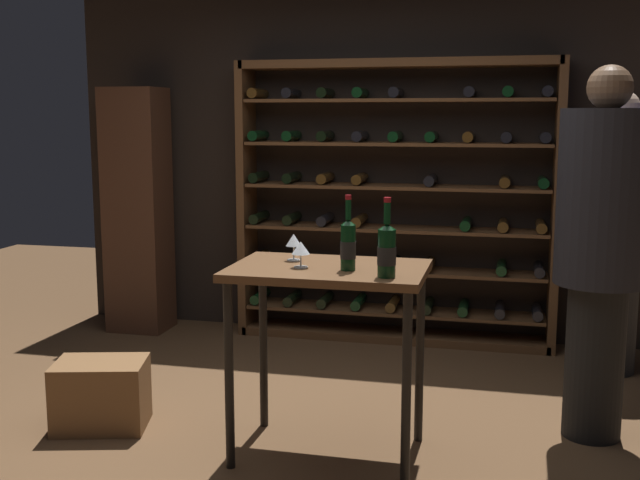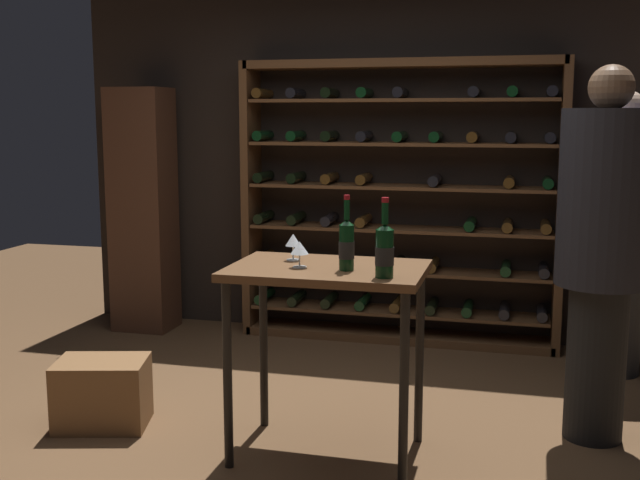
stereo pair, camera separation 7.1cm
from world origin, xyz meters
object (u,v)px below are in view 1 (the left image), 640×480
at_px(person_guest_blue_shirt, 601,238).
at_px(wine_bottle_black_capsule, 348,244).
at_px(wine_crate, 101,394).
at_px(wine_glass_stemmed_center, 301,249).
at_px(person_host_in_suit, 616,221).
at_px(wine_glass_stemmed_right, 294,241).
at_px(tasting_table, 328,293).
at_px(wine_bottle_red_label, 387,250).
at_px(display_cabinet, 138,211).
at_px(wine_rack, 394,203).

bearing_deg(person_guest_blue_shirt, wine_bottle_black_capsule, -150.95).
relative_size(wine_crate, wine_glass_stemmed_center, 3.79).
height_order(person_guest_blue_shirt, wine_crate, person_guest_blue_shirt).
xyz_separation_m(person_host_in_suit, wine_glass_stemmed_right, (-1.72, -1.58, 0.05)).
relative_size(person_guest_blue_shirt, person_host_in_suit, 1.05).
height_order(tasting_table, wine_bottle_black_capsule, wine_bottle_black_capsule).
bearing_deg(tasting_table, person_host_in_suit, 48.28).
height_order(person_host_in_suit, wine_glass_stemmed_right, person_host_in_suit).
relative_size(wine_crate, wine_bottle_red_label, 1.33).
bearing_deg(wine_bottle_black_capsule, wine_bottle_red_label, -30.59).
xyz_separation_m(wine_crate, display_cabinet, (-0.69, 1.88, 0.76)).
distance_m(display_cabinet, wine_bottle_red_label, 3.10).
xyz_separation_m(display_cabinet, wine_glass_stemmed_right, (1.76, -1.81, 0.11)).
distance_m(wine_bottle_black_capsule, wine_bottle_red_label, 0.23).
bearing_deg(wine_bottle_black_capsule, person_guest_blue_shirt, 27.26).
distance_m(wine_crate, wine_bottle_black_capsule, 1.65).
relative_size(wine_rack, wine_bottle_red_label, 6.50).
distance_m(person_guest_blue_shirt, person_host_in_suit, 1.17).
distance_m(person_host_in_suit, wine_glass_stemmed_right, 2.34).
height_order(display_cabinet, wine_glass_stemmed_right, display_cabinet).
bearing_deg(wine_rack, wine_bottle_black_capsule, -87.46).
height_order(person_guest_blue_shirt, person_host_in_suit, person_guest_blue_shirt).
height_order(tasting_table, person_host_in_suit, person_host_in_suit).
bearing_deg(wine_bottle_red_label, tasting_table, 148.90).
bearing_deg(person_host_in_suit, tasting_table, -151.04).
bearing_deg(person_guest_blue_shirt, wine_glass_stemmed_right, -162.12).
relative_size(display_cabinet, wine_glass_stemmed_right, 13.91).
bearing_deg(wine_glass_stemmed_right, wine_rack, 83.71).
xyz_separation_m(tasting_table, display_cabinet, (-1.96, 1.92, 0.12)).
height_order(wine_bottle_red_label, wine_glass_stemmed_center, wine_bottle_red_label).
distance_m(display_cabinet, wine_glass_stemmed_center, 2.71).
distance_m(wine_rack, wine_glass_stemmed_center, 2.16).
relative_size(person_host_in_suit, wine_glass_stemmed_right, 13.51).
relative_size(tasting_table, wine_bottle_black_capsule, 2.68).
distance_m(tasting_table, person_host_in_suit, 2.28).
distance_m(wine_crate, wine_glass_stemmed_right, 1.38).
bearing_deg(wine_crate, wine_glass_stemmed_right, 3.77).
bearing_deg(wine_bottle_black_capsule, tasting_table, 147.98).
relative_size(person_guest_blue_shirt, wine_glass_stemmed_center, 15.18).
bearing_deg(person_host_in_suit, wine_crate, -168.56).
distance_m(wine_rack, wine_glass_stemmed_right, 1.99).
bearing_deg(wine_glass_stemmed_center, person_guest_blue_shirt, 23.02).
relative_size(display_cabinet, wine_glass_stemmed_center, 14.86).
xyz_separation_m(wine_rack, wine_glass_stemmed_right, (-0.22, -1.98, 0.02)).
bearing_deg(wine_bottle_red_label, wine_bottle_black_capsule, 149.41).
distance_m(wine_crate, display_cabinet, 2.14).
bearing_deg(wine_glass_stemmed_center, tasting_table, 25.99).
bearing_deg(person_host_in_suit, wine_rack, 145.88).
height_order(person_guest_blue_shirt, display_cabinet, person_guest_blue_shirt).
distance_m(wine_bottle_red_label, wine_glass_stemmed_center, 0.45).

